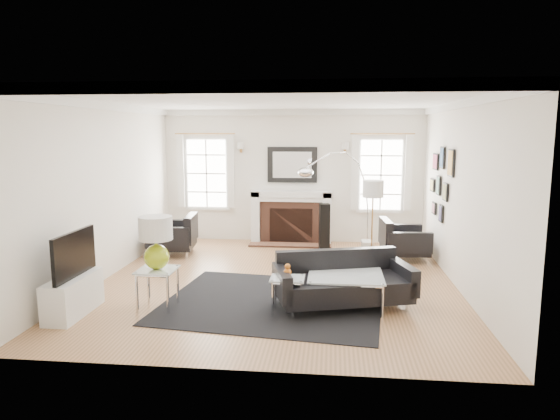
# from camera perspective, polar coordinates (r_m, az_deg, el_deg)

# --- Properties ---
(floor) EXTENTS (6.00, 6.00, 0.00)m
(floor) POSITION_cam_1_polar(r_m,az_deg,el_deg) (7.96, -0.37, -8.15)
(floor) COLOR #8E613B
(floor) RESTS_ON ground
(back_wall) EXTENTS (5.50, 0.04, 2.80)m
(back_wall) POSITION_cam_1_polar(r_m,az_deg,el_deg) (10.64, 1.43, 3.86)
(back_wall) COLOR white
(back_wall) RESTS_ON floor
(front_wall) EXTENTS (5.50, 0.04, 2.80)m
(front_wall) POSITION_cam_1_polar(r_m,az_deg,el_deg) (4.73, -4.45, -2.51)
(front_wall) COLOR white
(front_wall) RESTS_ON floor
(left_wall) EXTENTS (0.04, 6.00, 2.80)m
(left_wall) POSITION_cam_1_polar(r_m,az_deg,el_deg) (8.43, -19.32, 2.04)
(left_wall) COLOR white
(left_wall) RESTS_ON floor
(right_wall) EXTENTS (0.04, 6.00, 2.80)m
(right_wall) POSITION_cam_1_polar(r_m,az_deg,el_deg) (7.85, 19.99, 1.53)
(right_wall) COLOR white
(right_wall) RESTS_ON floor
(ceiling) EXTENTS (5.50, 6.00, 0.02)m
(ceiling) POSITION_cam_1_polar(r_m,az_deg,el_deg) (7.62, -0.40, 12.41)
(ceiling) COLOR white
(ceiling) RESTS_ON back_wall
(crown_molding) EXTENTS (5.50, 6.00, 0.12)m
(crown_molding) POSITION_cam_1_polar(r_m,az_deg,el_deg) (7.62, -0.39, 11.96)
(crown_molding) COLOR white
(crown_molding) RESTS_ON back_wall
(fireplace) EXTENTS (1.70, 0.69, 1.11)m
(fireplace) POSITION_cam_1_polar(r_m,az_deg,el_deg) (10.54, 1.32, -0.88)
(fireplace) COLOR white
(fireplace) RESTS_ON floor
(mantel_mirror) EXTENTS (1.05, 0.07, 0.75)m
(mantel_mirror) POSITION_cam_1_polar(r_m,az_deg,el_deg) (10.57, 1.41, 5.19)
(mantel_mirror) COLOR black
(mantel_mirror) RESTS_ON back_wall
(window_left) EXTENTS (1.24, 0.15, 1.62)m
(window_left) POSITION_cam_1_polar(r_m,az_deg,el_deg) (10.88, -8.38, 4.20)
(window_left) COLOR white
(window_left) RESTS_ON back_wall
(window_right) EXTENTS (1.24, 0.15, 1.62)m
(window_right) POSITION_cam_1_polar(r_m,az_deg,el_deg) (10.59, 11.45, 3.99)
(window_right) COLOR white
(window_right) RESTS_ON back_wall
(gallery_wall) EXTENTS (0.04, 1.73, 1.29)m
(gallery_wall) POSITION_cam_1_polar(r_m,az_deg,el_deg) (9.09, 17.90, 3.42)
(gallery_wall) COLOR black
(gallery_wall) RESTS_ON right_wall
(tv_unit) EXTENTS (0.35, 1.00, 1.09)m
(tv_unit) POSITION_cam_1_polar(r_m,az_deg,el_deg) (7.02, -22.53, -8.41)
(tv_unit) COLOR white
(tv_unit) RESTS_ON floor
(area_rug) EXTENTS (3.19, 2.76, 0.01)m
(area_rug) POSITION_cam_1_polar(r_m,az_deg,el_deg) (7.03, -0.78, -10.43)
(area_rug) COLOR black
(area_rug) RESTS_ON floor
(sofa) EXTENTS (1.97, 1.30, 0.59)m
(sofa) POSITION_cam_1_polar(r_m,az_deg,el_deg) (6.86, 7.11, -8.23)
(sofa) COLOR black
(sofa) RESTS_ON floor
(armchair_left) EXTENTS (0.94, 1.02, 0.63)m
(armchair_left) POSITION_cam_1_polar(r_m,az_deg,el_deg) (9.80, -11.86, -2.95)
(armchair_left) COLOR black
(armchair_left) RESTS_ON floor
(armchair_right) EXTENTS (0.88, 0.97, 0.61)m
(armchair_right) POSITION_cam_1_polar(r_m,az_deg,el_deg) (9.49, 13.72, -3.47)
(armchair_right) COLOR black
(armchair_right) RESTS_ON floor
(coffee_table) EXTENTS (0.99, 0.99, 0.44)m
(coffee_table) POSITION_cam_1_polar(r_m,az_deg,el_deg) (6.88, 7.49, -7.41)
(coffee_table) COLOR silver
(coffee_table) RESTS_ON floor
(side_table_left) EXTENTS (0.49, 0.49, 0.54)m
(side_table_left) POSITION_cam_1_polar(r_m,az_deg,el_deg) (6.86, -13.84, -7.42)
(side_table_left) COLOR silver
(side_table_left) RESTS_ON floor
(nesting_table) EXTENTS (0.44, 0.37, 0.48)m
(nesting_table) POSITION_cam_1_polar(r_m,az_deg,el_deg) (6.50, 0.86, -8.68)
(nesting_table) COLOR silver
(nesting_table) RESTS_ON floor
(gourd_lamp) EXTENTS (0.44, 0.44, 0.71)m
(gourd_lamp) POSITION_cam_1_polar(r_m,az_deg,el_deg) (6.74, -14.00, -3.24)
(gourd_lamp) COLOR #A3BC17
(gourd_lamp) RESTS_ON side_table_left
(orange_vase) EXTENTS (0.10, 0.10, 0.17)m
(orange_vase) POSITION_cam_1_polar(r_m,az_deg,el_deg) (6.44, 0.87, -6.95)
(orange_vase) COLOR #C06018
(orange_vase) RESTS_ON nesting_table
(arc_floor_lamp) EXTENTS (1.45, 1.34, 2.05)m
(arc_floor_lamp) POSITION_cam_1_polar(r_m,az_deg,el_deg) (9.51, 6.68, 1.43)
(arc_floor_lamp) COLOR silver
(arc_floor_lamp) RESTS_ON floor
(stick_floor_lamp) EXTENTS (0.32, 0.32, 1.59)m
(stick_floor_lamp) POSITION_cam_1_polar(r_m,az_deg,el_deg) (7.90, 10.58, 1.81)
(stick_floor_lamp) COLOR #B0793D
(stick_floor_lamp) RESTS_ON floor
(speaker_tower) EXTENTS (0.22, 0.22, 0.96)m
(speaker_tower) POSITION_cam_1_polar(r_m,az_deg,el_deg) (9.76, 5.09, -2.08)
(speaker_tower) COLOR black
(speaker_tower) RESTS_ON floor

